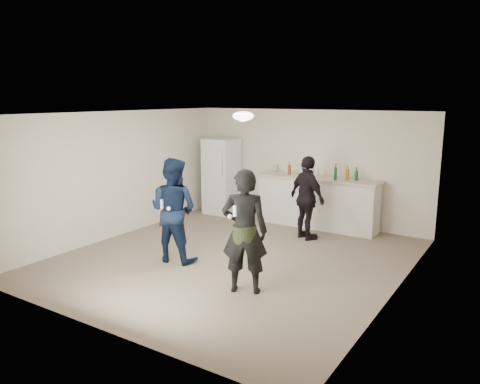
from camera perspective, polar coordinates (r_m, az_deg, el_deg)
The scene contains 21 objects.
floor at distance 8.25m, azimuth -0.76°, elevation -8.09°, with size 6.00×6.00×0.00m, color #6B5B4C.
ceiling at distance 7.78m, azimuth -0.80°, elevation 9.54°, with size 6.00×6.00×0.00m, color silver.
wall_back at distance 10.52m, azimuth 8.25°, elevation 3.10°, with size 6.00×6.00×0.00m, color beige.
wall_front at distance 5.72m, azimuth -17.58°, elevation -4.42°, with size 6.00×6.00×0.00m, color beige.
wall_left at distance 9.68m, azimuth -14.51°, elevation 2.13°, with size 6.00×6.00×0.00m, color beige.
wall_right at distance 6.84m, azimuth 18.86°, elevation -1.94°, with size 6.00×6.00×0.00m, color beige.
counter at distance 10.20m, azimuth 9.37°, elevation -1.34°, with size 2.60×0.56×1.05m, color beige.
counter_top at distance 10.09m, azimuth 9.48°, elevation 1.68°, with size 2.68×0.64×0.04m, color beige.
fridge at distance 11.24m, azimuth -2.25°, elevation 1.94°, with size 0.70×0.70×1.80m, color white.
fridge_handle at distance 10.72m, azimuth -2.17°, elevation 3.64°, with size 0.02×0.02×0.60m, color silver.
ceiling_dome at distance 8.03m, azimuth 0.39°, elevation 9.25°, with size 0.36×0.36×0.16m, color white.
shaker at distance 10.67m, azimuth 4.36°, elevation 2.90°, with size 0.08×0.08×0.17m, color #B4B3B8.
man at distance 8.00m, azimuth -8.13°, elevation -2.18°, with size 0.86×0.67×1.78m, color #102244.
woman at distance 6.64m, azimuth 0.56°, elevation -4.82°, with size 0.66×0.43×1.80m, color black.
camo_shorts at distance 6.65m, azimuth 0.56°, elevation -5.24°, with size 0.34×0.34×0.28m, color #2D3819.
spectator at distance 9.23m, azimuth 8.19°, elevation -0.74°, with size 0.97×0.40×1.65m, color black.
remote_man at distance 7.76m, azimuth -9.51°, elevation -1.43°, with size 0.04×0.04×0.15m, color white.
nunchuk_man at distance 7.72m, azimuth -8.68°, elevation -2.01°, with size 0.07×0.07×0.07m, color white.
remote_woman at distance 6.34m, azimuth -0.63°, elevation -2.33°, with size 0.04×0.04×0.15m, color white.
nunchuk_woman at distance 6.44m, azimuth -1.23°, elevation -3.03°, with size 0.07×0.07×0.07m, color silver.
bottle_cluster at distance 9.96m, azimuth 10.65°, elevation 2.27°, with size 1.54×0.27×0.27m.
Camera 1 is at (4.28, -6.49, 2.77)m, focal length 35.00 mm.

